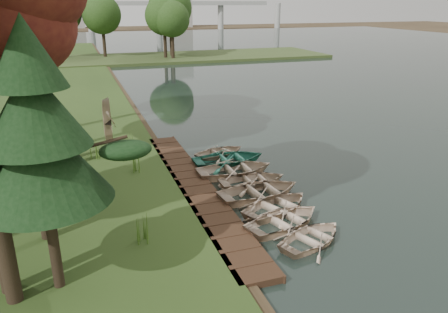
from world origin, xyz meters
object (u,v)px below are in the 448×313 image
object	(u,v)px
stored_rowboat	(112,145)
pine_tree	(37,131)
rowboat_2	(278,204)
boardwalk	(195,188)
rowboat_1	(285,218)
rowboat_0	(313,235)

from	to	relation	value
stored_rowboat	pine_tree	xyz separation A→B (m)	(-2.76, -12.68, 4.62)
stored_rowboat	pine_tree	distance (m)	13.78
rowboat_2	stored_rowboat	xyz separation A→B (m)	(-5.98, 9.87, 0.21)
boardwalk	stored_rowboat	xyz separation A→B (m)	(-3.24, 6.52, 0.47)
stored_rowboat	pine_tree	world-z (taller)	pine_tree
rowboat_1	stored_rowboat	bearing A→B (deg)	9.58
rowboat_0	stored_rowboat	distance (m)	14.02
rowboat_1	pine_tree	world-z (taller)	pine_tree
boardwalk	rowboat_2	bearing A→B (deg)	-50.79
rowboat_1	stored_rowboat	distance (m)	12.52
rowboat_2	pine_tree	distance (m)	10.36
boardwalk	rowboat_2	size ratio (longest dim) A/B	4.65
boardwalk	rowboat_0	distance (m)	6.74
rowboat_1	pine_tree	distance (m)	9.82
rowboat_0	rowboat_1	bearing A→B (deg)	-6.85
boardwalk	stored_rowboat	world-z (taller)	stored_rowboat
rowboat_1	rowboat_2	size ratio (longest dim) A/B	1.02
boardwalk	pine_tree	distance (m)	9.99
rowboat_1	stored_rowboat	xyz separation A→B (m)	(-5.67, 11.16, 0.20)
rowboat_2	rowboat_1	bearing A→B (deg)	143.92
rowboat_0	rowboat_2	size ratio (longest dim) A/B	0.87
boardwalk	rowboat_1	xyz separation A→B (m)	(2.42, -4.64, 0.26)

